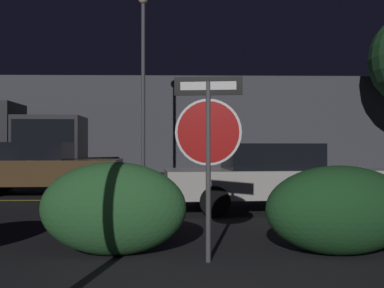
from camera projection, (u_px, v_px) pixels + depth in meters
name	position (u px, v px, depth m)	size (l,w,h in m)	color
road_center_stripe	(196.00, 200.00, 10.91)	(39.19, 0.12, 0.01)	gold
stop_sign	(208.00, 132.00, 5.06)	(0.81, 0.12, 2.19)	#4C4C51
hedge_bush_2	(113.00, 208.00, 5.38)	(1.84, 0.88, 1.17)	#2D6633
hedge_bush_3	(340.00, 210.00, 5.40)	(1.88, 1.01, 1.13)	#1E4C23
passing_car_2	(41.00, 168.00, 12.23)	(4.59, 2.21, 1.49)	brown
passing_car_3	(276.00, 177.00, 9.25)	(5.03, 2.10, 1.43)	silver
street_lamp	(143.00, 69.00, 17.17)	(0.39, 0.39, 7.49)	#4C4C51
building_backdrop	(189.00, 126.00, 25.16)	(29.76, 4.76, 5.17)	#4C4C56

